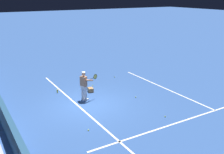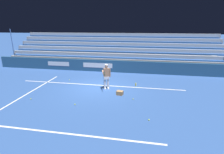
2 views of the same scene
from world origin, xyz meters
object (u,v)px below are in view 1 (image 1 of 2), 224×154
tennis_player (84,86)px  tennis_ball_far_right (165,116)px  tennis_ball_by_box (93,86)px  water_bottle (57,91)px  tennis_ball_near_player (115,77)px  ball_box_cardboard (91,90)px  tennis_ball_stray_back (136,97)px  tennis_ball_far_left (88,130)px

tennis_player → tennis_ball_far_right: 4.84m
tennis_ball_by_box → water_bottle: (-0.04, -2.44, 0.08)m
tennis_player → tennis_ball_near_player: (-2.79, 3.72, -0.86)m
tennis_player → ball_box_cardboard: (-1.05, 0.90, -0.76)m
tennis_ball_stray_back → tennis_ball_far_left: 4.67m
tennis_ball_by_box → water_bottle: 2.45m
ball_box_cardboard → tennis_ball_by_box: (-0.87, 0.59, -0.10)m
water_bottle → ball_box_cardboard: bearing=63.9°
tennis_ball_stray_back → tennis_ball_far_right: (2.85, -0.24, 0.00)m
tennis_player → tennis_ball_far_left: bearing=-22.6°
tennis_player → tennis_ball_near_player: size_ratio=25.98×
ball_box_cardboard → tennis_ball_far_left: (4.36, -2.28, -0.10)m
ball_box_cardboard → tennis_ball_stray_back: (2.24, 1.88, -0.10)m
tennis_ball_by_box → tennis_ball_near_player: same height
tennis_ball_far_right → ball_box_cardboard: bearing=-162.1°
tennis_ball_far_right → water_bottle: (-6.00, -3.50, 0.08)m
tennis_ball_near_player → tennis_player: bearing=-53.1°
ball_box_cardboard → water_bottle: ball_box_cardboard is taller
tennis_ball_far_left → water_bottle: size_ratio=0.30×
tennis_ball_by_box → tennis_ball_far_left: 5.97m
tennis_player → tennis_ball_stray_back: 3.14m
tennis_ball_near_player → tennis_ball_stray_back: bearing=-13.4°
tennis_ball_stray_back → water_bottle: 4.88m
tennis_player → tennis_ball_by_box: (-1.93, 1.49, -0.86)m
tennis_ball_stray_back → tennis_ball_far_left: size_ratio=1.00×
tennis_ball_stray_back → tennis_ball_near_player: (-3.98, 0.95, 0.00)m
tennis_ball_far_right → tennis_ball_stray_back: bearing=175.3°
tennis_ball_stray_back → ball_box_cardboard: bearing=-140.0°
ball_box_cardboard → tennis_ball_far_right: 5.35m
tennis_player → water_bottle: size_ratio=7.80×
tennis_ball_stray_back → water_bottle: size_ratio=0.30×
tennis_ball_by_box → tennis_ball_near_player: bearing=111.2°
tennis_ball_far_right → water_bottle: 6.94m
tennis_player → tennis_ball_far_right: bearing=32.2°
ball_box_cardboard → tennis_player: bearing=-40.5°
tennis_ball_far_right → tennis_ball_near_player: bearing=170.2°
tennis_ball_near_player → water_bottle: 4.75m
tennis_ball_far_left → tennis_ball_far_right: (0.72, 3.92, 0.00)m
tennis_player → tennis_ball_far_right: (4.03, 2.54, -0.86)m
tennis_ball_stray_back → tennis_ball_far_right: 2.86m
tennis_player → tennis_ball_by_box: size_ratio=25.98×
tennis_ball_stray_back → tennis_ball_near_player: 4.09m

